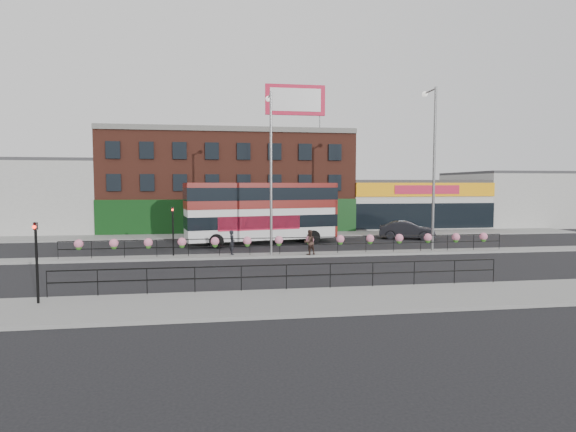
{
  "coord_description": "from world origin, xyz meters",
  "views": [
    {
      "loc": [
        -4.8,
        -29.61,
        4.81
      ],
      "look_at": [
        0.0,
        3.0,
        2.5
      ],
      "focal_mm": 28.0,
      "sensor_mm": 36.0,
      "label": 1
    }
  ],
  "objects": [
    {
      "name": "traffic_light_south",
      "position": [
        -12.0,
        -11.01,
        2.47
      ],
      "size": [
        0.15,
        0.28,
        3.65
      ],
      "color": "black",
      "rests_on": "south_pavement"
    },
    {
      "name": "traffic_light_median",
      "position": [
        -8.0,
        0.39,
        2.47
      ],
      "size": [
        0.15,
        0.28,
        3.65
      ],
      "color": "black",
      "rests_on": "median"
    },
    {
      "name": "supermarket",
      "position": [
        16.0,
        19.9,
        2.65
      ],
      "size": [
        15.0,
        12.25,
        5.3
      ],
      "color": "silver",
      "rests_on": "ground"
    },
    {
      "name": "brick_building",
      "position": [
        -4.0,
        19.96,
        5.13
      ],
      "size": [
        25.0,
        12.21,
        10.3
      ],
      "color": "brown",
      "rests_on": "ground"
    },
    {
      "name": "median",
      "position": [
        0.0,
        0.0,
        0.07
      ],
      "size": [
        60.0,
        1.6,
        0.15
      ],
      "primitive_type": "cube",
      "color": "gray",
      "rests_on": "ground"
    },
    {
      "name": "north_pavement",
      "position": [
        0.0,
        12.0,
        0.07
      ],
      "size": [
        60.0,
        4.0,
        0.15
      ],
      "primitive_type": "cube",
      "color": "gray",
      "rests_on": "ground"
    },
    {
      "name": "double_decker_bus",
      "position": [
        -1.58,
        6.59,
        3.04
      ],
      "size": [
        12.54,
        5.14,
        4.95
      ],
      "color": "silver",
      "rests_on": "ground"
    },
    {
      "name": "south_railing",
      "position": [
        -2.0,
        -10.1,
        0.96
      ],
      "size": [
        20.04,
        0.05,
        1.12
      ],
      "color": "black",
      "rests_on": "south_pavement"
    },
    {
      "name": "warehouse_west",
      "position": [
        -24.25,
        20.0,
        3.65
      ],
      "size": [
        15.5,
        12.0,
        7.3
      ],
      "color": "#B2B2AD",
      "rests_on": "ground"
    },
    {
      "name": "lamp_column_east",
      "position": [
        9.95,
        0.47,
        6.94
      ],
      "size": [
        0.41,
        2.01,
        11.46
      ],
      "color": "slate",
      "rests_on": "median"
    },
    {
      "name": "pedestrian_a",
      "position": [
        -4.17,
        0.24,
        0.96
      ],
      "size": [
        0.75,
        0.62,
        1.63
      ],
      "primitive_type": "imported",
      "rotation": [
        0.0,
        0.0,
        1.77
      ],
      "color": "black",
      "rests_on": "median"
    },
    {
      "name": "car",
      "position": [
        11.35,
        7.94,
        0.79
      ],
      "size": [
        4.76,
        5.85,
        1.57
      ],
      "primitive_type": "imported",
      "rotation": [
        0.0,
        0.0,
        1.22
      ],
      "color": "black",
      "rests_on": "ground"
    },
    {
      "name": "lamp_column_west",
      "position": [
        -1.57,
        0.3,
        6.52
      ],
      "size": [
        0.39,
        1.89,
        10.75
      ],
      "color": "slate",
      "rests_on": "median"
    },
    {
      "name": "yellow_line_outer",
      "position": [
        0.0,
        -9.88,
        0.01
      ],
      "size": [
        60.0,
        0.1,
        0.01
      ],
      "primitive_type": "cube",
      "color": "gold",
      "rests_on": "ground"
    },
    {
      "name": "billboard",
      "position": [
        2.5,
        14.99,
        13.18
      ],
      "size": [
        6.0,
        0.29,
        4.4
      ],
      "color": "red",
      "rests_on": "brick_building"
    },
    {
      "name": "south_pavement",
      "position": [
        0.0,
        -12.0,
        0.07
      ],
      "size": [
        60.0,
        4.0,
        0.15
      ],
      "primitive_type": "cube",
      "color": "gray",
      "rests_on": "ground"
    },
    {
      "name": "warehouse_east",
      "position": [
        30.75,
        20.0,
        3.15
      ],
      "size": [
        14.5,
        12.0,
        6.3
      ],
      "color": "#B2B2AD",
      "rests_on": "ground"
    },
    {
      "name": "ground",
      "position": [
        0.0,
        0.0,
        0.0
      ],
      "size": [
        120.0,
        120.0,
        0.0
      ],
      "primitive_type": "plane",
      "color": "black",
      "rests_on": "ground"
    },
    {
      "name": "median_railing",
      "position": [
        0.0,
        0.0,
        1.05
      ],
      "size": [
        30.04,
        0.56,
        1.23
      ],
      "color": "black",
      "rests_on": "median"
    },
    {
      "name": "yellow_line_inner",
      "position": [
        0.0,
        -9.7,
        0.01
      ],
      "size": [
        60.0,
        0.1,
        0.01
      ],
      "primitive_type": "cube",
      "color": "gold",
      "rests_on": "ground"
    },
    {
      "name": "pedestrian_b",
      "position": [
        0.92,
        -0.52,
        0.98
      ],
      "size": [
        1.23,
        1.18,
        1.66
      ],
      "primitive_type": "imported",
      "rotation": [
        0.0,
        0.0,
        3.51
      ],
      "color": "#3C2921",
      "rests_on": "median"
    }
  ]
}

